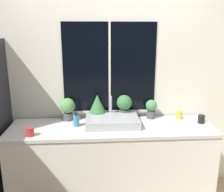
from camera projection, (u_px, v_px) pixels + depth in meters
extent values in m
cube|color=silver|center=(109.00, 83.00, 3.04)|extent=(8.00, 0.06, 2.70)
cube|color=black|center=(110.00, 68.00, 2.96)|extent=(1.10, 0.01, 1.06)
cube|color=silver|center=(110.00, 68.00, 2.95)|extent=(0.02, 0.01, 1.06)
cube|color=silver|center=(110.00, 111.00, 3.09)|extent=(1.16, 0.04, 0.03)
cube|color=white|center=(112.00, 165.00, 2.90)|extent=(2.25, 0.62, 0.90)
cube|color=silver|center=(112.00, 128.00, 2.78)|extent=(2.27, 0.64, 0.03)
cube|color=#ADADB2|center=(112.00, 121.00, 2.80)|extent=(0.59, 0.38, 0.09)
cylinder|color=#B7B7BC|center=(111.00, 117.00, 3.02)|extent=(0.04, 0.04, 0.03)
cylinder|color=#B7B7BC|center=(111.00, 106.00, 2.99)|extent=(0.02, 0.02, 0.26)
cylinder|color=#4C4C51|center=(68.00, 117.00, 2.97)|extent=(0.11, 0.11, 0.09)
sphere|color=#569951|center=(67.00, 106.00, 2.93)|extent=(0.18, 0.18, 0.18)
cylinder|color=#4C4C51|center=(98.00, 116.00, 2.99)|extent=(0.10, 0.10, 0.09)
cone|color=#387A3D|center=(97.00, 103.00, 2.95)|extent=(0.20, 0.20, 0.22)
cylinder|color=#4C4C51|center=(124.00, 114.00, 3.01)|extent=(0.11, 0.11, 0.12)
sphere|color=#387A3D|center=(124.00, 102.00, 2.97)|extent=(0.18, 0.18, 0.18)
cylinder|color=#4C4C51|center=(151.00, 114.00, 3.03)|extent=(0.10, 0.10, 0.09)
sphere|color=#478E4C|center=(151.00, 105.00, 3.00)|extent=(0.14, 0.14, 0.14)
cylinder|color=teal|center=(76.00, 121.00, 2.77)|extent=(0.07, 0.07, 0.13)
cylinder|color=black|center=(76.00, 114.00, 2.75)|extent=(0.03, 0.03, 0.04)
cylinder|color=gold|center=(179.00, 115.00, 3.00)|extent=(0.07, 0.07, 0.10)
cylinder|color=black|center=(201.00, 119.00, 2.87)|extent=(0.08, 0.08, 0.09)
cylinder|color=#B72D28|center=(30.00, 132.00, 2.51)|extent=(0.08, 0.08, 0.09)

